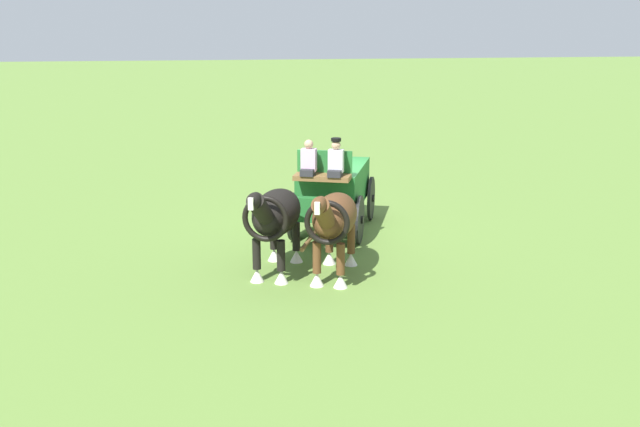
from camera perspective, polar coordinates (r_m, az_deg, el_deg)
ground_plane at (r=19.19m, az=1.15°, el=-1.23°), size 220.00×220.00×0.00m
show_wagon at (r=18.74m, az=1.08°, el=2.16°), size 5.80×3.11×2.76m
draft_horse_near at (r=15.10m, az=1.12°, el=-0.48°), size 3.04×1.70×2.17m
draft_horse_off at (r=15.38m, az=-3.65°, el=-0.17°), size 3.01×1.71×2.19m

